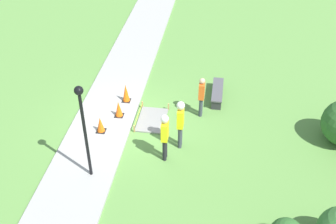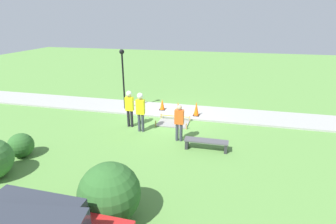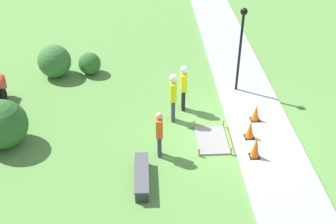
# 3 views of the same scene
# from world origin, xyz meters

# --- Properties ---
(ground_plane) EXTENTS (60.00, 60.00, 0.00)m
(ground_plane) POSITION_xyz_m (0.00, 0.00, 0.00)
(ground_plane) COLOR #5B8E42
(sidewalk) EXTENTS (28.00, 2.32, 0.10)m
(sidewalk) POSITION_xyz_m (0.00, -1.16, 0.05)
(sidewalk) COLOR #9E9E99
(sidewalk) RESTS_ON ground_plane
(wet_concrete_patch) EXTENTS (1.64, 1.13, 0.31)m
(wet_concrete_patch) POSITION_xyz_m (-0.36, 0.70, 0.03)
(wet_concrete_patch) COLOR gray
(wet_concrete_patch) RESTS_ON ground_plane
(traffic_cone_near_patch) EXTENTS (0.34, 0.34, 0.79)m
(traffic_cone_near_patch) POSITION_xyz_m (-1.41, -0.56, 0.49)
(traffic_cone_near_patch) COLOR black
(traffic_cone_near_patch) RESTS_ON sidewalk
(traffic_cone_far_patch) EXTENTS (0.34, 0.34, 0.68)m
(traffic_cone_far_patch) POSITION_xyz_m (-0.36, -0.61, 0.44)
(traffic_cone_far_patch) COLOR black
(traffic_cone_far_patch) RESTS_ON sidewalk
(traffic_cone_sidewalk_edge) EXTENTS (0.34, 0.34, 0.63)m
(traffic_cone_sidewalk_edge) POSITION_xyz_m (0.68, -1.06, 0.41)
(traffic_cone_sidewalk_edge) COLOR black
(traffic_cone_sidewalk_edge) RESTS_ON sidewalk
(park_bench) EXTENTS (1.82, 0.44, 0.44)m
(park_bench) POSITION_xyz_m (-2.32, 3.16, 0.32)
(park_bench) COLOR #2D2D33
(park_bench) RESTS_ON ground_plane
(worker_supervisor) EXTENTS (0.40, 0.28, 1.95)m
(worker_supervisor) POSITION_xyz_m (0.96, 1.98, 1.20)
(worker_supervisor) COLOR #383D47
(worker_supervisor) RESTS_ON ground_plane
(worker_assistant) EXTENTS (0.40, 0.27, 1.89)m
(worker_assistant) POSITION_xyz_m (1.69, 1.54, 1.14)
(worker_assistant) COLOR black
(worker_assistant) RESTS_ON ground_plane
(bystander_in_orange_shirt) EXTENTS (0.40, 0.22, 1.70)m
(bystander_in_orange_shirt) POSITION_xyz_m (-1.04, 2.56, 0.96)
(bystander_in_orange_shirt) COLOR #383D47
(bystander_in_orange_shirt) RESTS_ON ground_plane
(lamppost_near) EXTENTS (0.28, 0.28, 3.49)m
(lamppost_near) POSITION_xyz_m (2.92, -0.77, 2.42)
(lamppost_near) COLOR black
(lamppost_near) RESTS_ON sidewalk
(shrub_rounded_near) EXTENTS (0.98, 0.98, 0.98)m
(shrub_rounded_near) POSITION_xyz_m (4.81, 5.42, 0.49)
(shrub_rounded_near) COLOR #2D6028
(shrub_rounded_near) RESTS_ON ground_plane
(shrub_rounded_far) EXTENTS (1.69, 1.69, 1.69)m
(shrub_rounded_far) POSITION_xyz_m (-0.16, 7.81, 0.85)
(shrub_rounded_far) COLOR #2D6028
(shrub_rounded_far) RESTS_ON ground_plane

